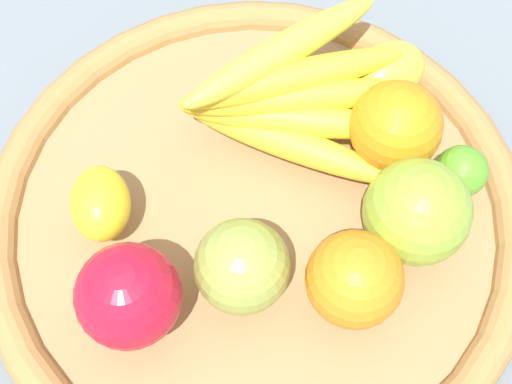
% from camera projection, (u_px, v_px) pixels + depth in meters
% --- Properties ---
extents(ground_plane, '(2.40, 2.40, 0.00)m').
position_uv_depth(ground_plane, '(256.00, 226.00, 0.60)').
color(ground_plane, slate).
rests_on(ground_plane, ground).
extents(basket, '(0.44, 0.44, 0.04)m').
position_uv_depth(basket, '(256.00, 216.00, 0.59)').
color(basket, '#A0784D').
rests_on(basket, ground_plane).
extents(banana_bunch, '(0.19, 0.16, 0.08)m').
position_uv_depth(banana_bunch, '(291.00, 98.00, 0.57)').
color(banana_bunch, yellow).
rests_on(banana_bunch, basket).
extents(lime_0, '(0.06, 0.06, 0.04)m').
position_uv_depth(lime_0, '(461.00, 171.00, 0.56)').
color(lime_0, '#56A529').
rests_on(lime_0, basket).
extents(apple_1, '(0.10, 0.10, 0.07)m').
position_uv_depth(apple_1, '(128.00, 296.00, 0.49)').
color(apple_1, red).
rests_on(apple_1, basket).
extents(orange_1, '(0.08, 0.08, 0.07)m').
position_uv_depth(orange_1, '(396.00, 127.00, 0.56)').
color(orange_1, orange).
rests_on(orange_1, basket).
extents(apple_0, '(0.10, 0.10, 0.08)m').
position_uv_depth(apple_0, '(417.00, 212.00, 0.52)').
color(apple_0, '#89AE34').
rests_on(apple_0, basket).
extents(orange_0, '(0.08, 0.08, 0.07)m').
position_uv_depth(orange_0, '(354.00, 279.00, 0.50)').
color(orange_0, orange).
rests_on(orange_0, basket).
extents(lemon_1, '(0.06, 0.07, 0.04)m').
position_uv_depth(lemon_1, '(101.00, 203.00, 0.54)').
color(lemon_1, yellow).
rests_on(lemon_1, basket).
extents(apple_2, '(0.08, 0.08, 0.07)m').
position_uv_depth(apple_2, '(242.00, 266.00, 0.51)').
color(apple_2, '#8E9F43').
rests_on(apple_2, basket).
extents(lemon_0, '(0.07, 0.06, 0.05)m').
position_uv_depth(lemon_0, '(387.00, 73.00, 0.60)').
color(lemon_0, yellow).
rests_on(lemon_0, basket).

